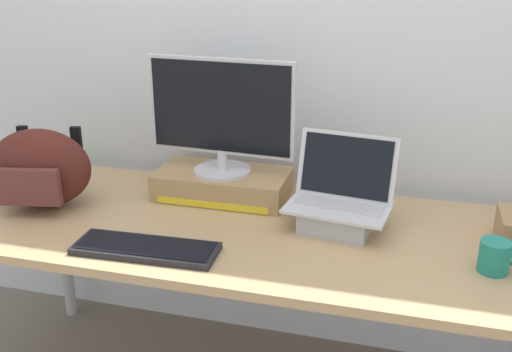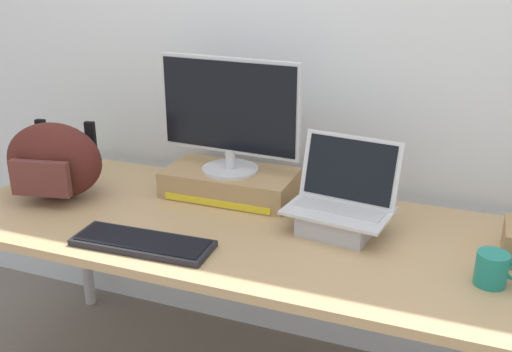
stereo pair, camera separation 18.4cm
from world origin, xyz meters
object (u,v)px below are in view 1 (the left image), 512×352
(toner_box_yellow, at_px, (223,184))
(external_keyboard, at_px, (146,248))
(messenger_backpack, at_px, (40,168))
(coffee_mug, at_px, (495,257))
(plush_toy, at_px, (62,164))
(desktop_monitor, at_px, (221,115))
(open_laptop, at_px, (339,209))

(toner_box_yellow, distance_m, external_keyboard, 0.48)
(external_keyboard, bearing_deg, messenger_backpack, 153.20)
(coffee_mug, xyz_separation_m, plush_toy, (-1.61, 0.37, -0.00))
(toner_box_yellow, height_order, coffee_mug, toner_box_yellow)
(messenger_backpack, relative_size, coffee_mug, 3.02)
(desktop_monitor, xyz_separation_m, open_laptop, (0.45, -0.14, -0.25))
(messenger_backpack, distance_m, coffee_mug, 1.51)
(desktop_monitor, height_order, open_laptop, desktop_monitor)
(open_laptop, relative_size, messenger_backpack, 0.91)
(toner_box_yellow, distance_m, plush_toy, 0.70)
(toner_box_yellow, height_order, desktop_monitor, desktop_monitor)
(open_laptop, relative_size, external_keyboard, 0.80)
(desktop_monitor, bearing_deg, toner_box_yellow, 88.83)
(desktop_monitor, xyz_separation_m, coffee_mug, (0.91, -0.32, -0.26))
(coffee_mug, bearing_deg, messenger_backpack, 177.11)
(plush_toy, bearing_deg, messenger_backpack, -68.93)
(desktop_monitor, relative_size, coffee_mug, 4.17)
(messenger_backpack, height_order, plush_toy, messenger_backpack)
(toner_box_yellow, xyz_separation_m, desktop_monitor, (-0.00, -0.00, 0.26))
(external_keyboard, bearing_deg, desktop_monitor, 76.94)
(external_keyboard, bearing_deg, open_laptop, 29.11)
(desktop_monitor, xyz_separation_m, external_keyboard, (-0.09, -0.47, -0.30))
(messenger_backpack, bearing_deg, coffee_mug, -14.71)
(desktop_monitor, height_order, plush_toy, desktop_monitor)
(toner_box_yellow, height_order, messenger_backpack, messenger_backpack)
(plush_toy, bearing_deg, coffee_mug, -12.77)
(toner_box_yellow, xyz_separation_m, plush_toy, (-0.70, 0.04, -0.00))
(coffee_mug, height_order, plush_toy, same)
(external_keyboard, bearing_deg, plush_toy, 137.40)
(toner_box_yellow, height_order, plush_toy, toner_box_yellow)
(open_laptop, bearing_deg, plush_toy, 178.39)
(coffee_mug, bearing_deg, toner_box_yellow, 160.57)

